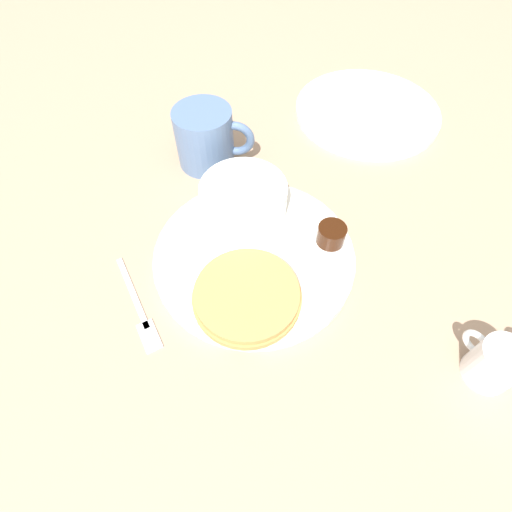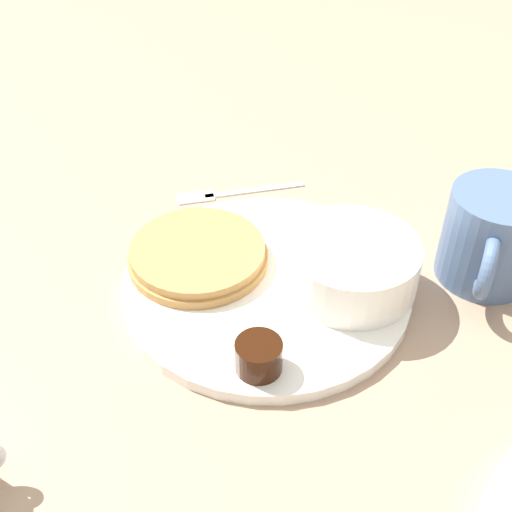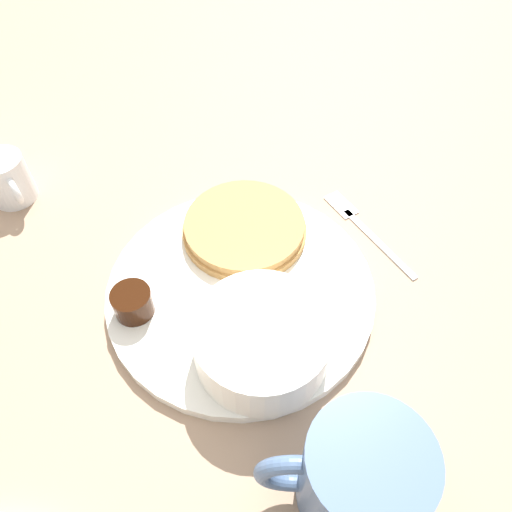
{
  "view_description": "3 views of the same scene",
  "coord_description": "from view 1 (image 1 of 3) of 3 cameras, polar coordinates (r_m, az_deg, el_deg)",
  "views": [
    {
      "loc": [
        -0.23,
        0.21,
        0.44
      ],
      "look_at": [
        -0.02,
        0.01,
        0.03
      ],
      "focal_mm": 28.0,
      "sensor_mm": 36.0,
      "label": 1
    },
    {
      "loc": [
        -0.21,
        -0.39,
        0.41
      ],
      "look_at": [
        -0.0,
        0.02,
        0.03
      ],
      "focal_mm": 45.0,
      "sensor_mm": 36.0,
      "label": 2
    },
    {
      "loc": [
        0.21,
        -0.2,
        0.42
      ],
      "look_at": [
        0.0,
        0.02,
        0.05
      ],
      "focal_mm": 35.0,
      "sensor_mm": 36.0,
      "label": 3
    }
  ],
  "objects": [
    {
      "name": "pancake_stack",
      "position": [
        0.49,
        -1.31,
        -5.65
      ],
      "size": [
        0.13,
        0.13,
        0.02
      ],
      "color": "#B78447",
      "rests_on": "plate"
    },
    {
      "name": "far_plate",
      "position": [
        0.79,
        15.57,
        19.29
      ],
      "size": [
        0.26,
        0.26,
        0.01
      ],
      "color": "white",
      "rests_on": "ground_plane"
    },
    {
      "name": "syrup_cup",
      "position": [
        0.54,
        10.7,
        3.03
      ],
      "size": [
        0.04,
        0.04,
        0.03
      ],
      "color": "black",
      "rests_on": "plate"
    },
    {
      "name": "fork",
      "position": [
        0.52,
        -16.01,
        -8.02
      ],
      "size": [
        0.15,
        0.05,
        0.0
      ],
      "color": "silver",
      "rests_on": "ground_plane"
    },
    {
      "name": "creamer_pitcher_near",
      "position": [
        0.51,
        30.99,
        -13.03
      ],
      "size": [
        0.08,
        0.05,
        0.06
      ],
      "color": "white",
      "rests_on": "ground_plane"
    },
    {
      "name": "plate",
      "position": [
        0.54,
        -0.27,
        0.08
      ],
      "size": [
        0.27,
        0.27,
        0.01
      ],
      "color": "white",
      "rests_on": "ground_plane"
    },
    {
      "name": "butter_ramekin",
      "position": [
        0.59,
        -0.62,
        9.47
      ],
      "size": [
        0.05,
        0.05,
        0.04
      ],
      "color": "white",
      "rests_on": "plate"
    },
    {
      "name": "coffee_mug",
      "position": [
        0.65,
        -7.11,
        16.42
      ],
      "size": [
        0.11,
        0.1,
        0.09
      ],
      "color": "slate",
      "rests_on": "ground_plane"
    },
    {
      "name": "bowl",
      "position": [
        0.56,
        -1.79,
        8.27
      ],
      "size": [
        0.12,
        0.12,
        0.05
      ],
      "color": "white",
      "rests_on": "plate"
    },
    {
      "name": "ground_plane",
      "position": [
        0.54,
        -0.27,
        -0.28
      ],
      "size": [
        4.0,
        4.0,
        0.0
      ],
      "primitive_type": "plane",
      "color": "#9E7F66"
    }
  ]
}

